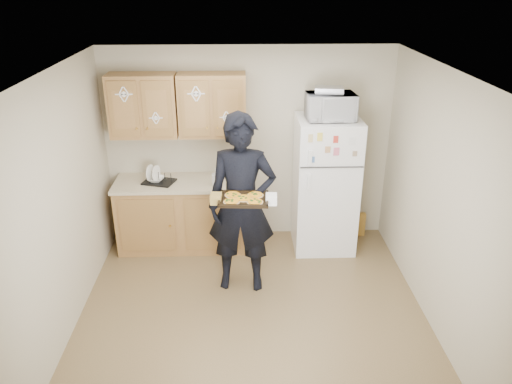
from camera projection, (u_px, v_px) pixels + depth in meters
floor at (252, 314)px, 5.22m from camera, size 3.60×3.60×0.00m
ceiling at (252, 73)px, 4.21m from camera, size 3.60×3.60×0.00m
wall_back at (248, 146)px, 6.36m from camera, size 3.60×0.04×2.50m
wall_front at (260, 332)px, 3.07m from camera, size 3.60×0.04×2.50m
wall_left at (60, 209)px, 4.66m from camera, size 0.04×3.60×2.50m
wall_right at (440, 204)px, 4.77m from camera, size 0.04×3.60×2.50m
refrigerator at (325, 185)px, 6.21m from camera, size 0.75×0.70×1.70m
base_cabinet at (183, 215)px, 6.37m from camera, size 1.60×0.60×0.86m
countertop at (181, 183)px, 6.19m from camera, size 1.64×0.64×0.04m
upper_cab_left at (143, 106)px, 5.92m from camera, size 0.80×0.33×0.75m
upper_cab_right at (212, 105)px, 5.94m from camera, size 0.80×0.33×0.75m
cereal_box at (357, 224)px, 6.73m from camera, size 0.20×0.07×0.32m
person at (242, 205)px, 5.33m from camera, size 0.76×0.52×2.00m
baking_tray at (244, 200)px, 4.97m from camera, size 0.51×0.39×0.04m
pizza_front_left at (232, 201)px, 4.89m from camera, size 0.16×0.16×0.02m
pizza_front_right at (255, 202)px, 4.89m from camera, size 0.16×0.16×0.02m
pizza_back_left at (233, 195)px, 5.04m from camera, size 0.16×0.16×0.02m
pizza_back_right at (255, 195)px, 5.04m from camera, size 0.16×0.16×0.02m
pizza_center at (244, 198)px, 4.96m from camera, size 0.16×0.16×0.02m
microwave at (330, 107)px, 5.76m from camera, size 0.58×0.41×0.31m
foil_pan at (329, 90)px, 5.71m from camera, size 0.35×0.27×0.07m
dish_rack at (159, 177)px, 6.12m from camera, size 0.43×0.37×0.15m
bowl at (156, 179)px, 6.13m from camera, size 0.22×0.22×0.05m
soap_bottle at (216, 177)px, 6.05m from camera, size 0.10×0.10×0.20m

